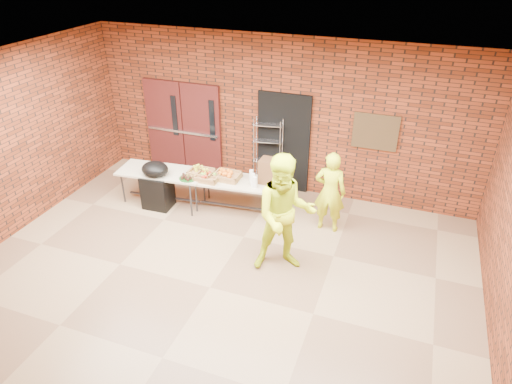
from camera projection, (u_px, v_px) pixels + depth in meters
room at (204, 199)px, 6.32m from camera, size 8.08×7.08×3.28m
double_doors at (184, 129)px, 10.05m from camera, size 1.78×0.12×2.10m
dark_doorway at (283, 143)px, 9.38m from camera, size 1.10×0.06×2.10m
bronze_plaque at (375, 132)px, 8.59m from camera, size 0.85×0.04×0.70m
wire_rack at (268, 155)px, 9.48m from camera, size 0.61×0.29×1.59m
table_left at (162, 174)px, 9.06m from camera, size 1.79×0.89×0.71m
table_right at (236, 183)px, 8.76m from camera, size 1.73×0.86×0.68m
basket_bananas at (201, 173)px, 8.87m from camera, size 0.48×0.37×0.15m
basket_oranges at (227, 176)px, 8.76m from camera, size 0.49×0.38×0.15m
basket_apples at (207, 177)px, 8.72m from camera, size 0.45×0.35×0.14m
muffin_tray at (188, 177)px, 8.73m from camera, size 0.35×0.35×0.09m
napkin_box at (150, 166)px, 9.14m from camera, size 0.20×0.13×0.07m
coffee_dispenser at (269, 171)px, 8.56m from camera, size 0.36×0.32×0.47m
cup_stack_front at (253, 180)px, 8.48m from camera, size 0.09×0.09×0.26m
cup_stack_mid at (255, 182)px, 8.43m from camera, size 0.07×0.07×0.22m
cup_stack_back at (251, 176)px, 8.64m from camera, size 0.08×0.08×0.24m
covered_grill at (157, 185)px, 8.98m from camera, size 0.56×0.47×0.98m
volunteer_woman at (330, 192)px, 8.16m from camera, size 0.57×0.37×1.55m
volunteer_man at (285, 215)px, 7.09m from camera, size 1.20×1.09×2.01m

